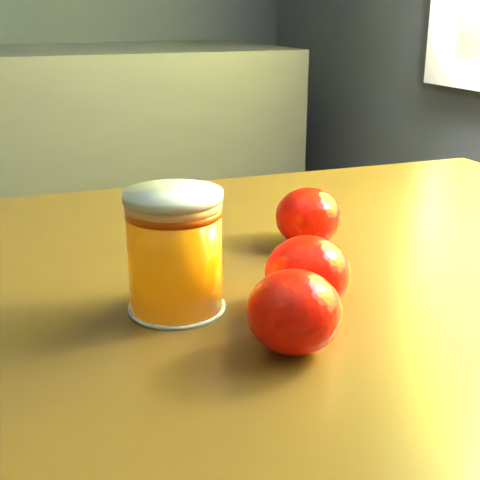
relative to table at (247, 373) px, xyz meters
name	(u,v)px	position (x,y,z in m)	size (l,w,h in m)	color
table	(247,373)	(0.00, 0.00, 0.00)	(1.05, 0.75, 0.78)	brown
juice_glass	(175,253)	(-0.08, -0.04, 0.15)	(0.08, 0.08, 0.10)	orange
orange_front	(308,274)	(0.02, -0.08, 0.13)	(0.07, 0.07, 0.06)	#FF1505
orange_back	(308,217)	(0.09, 0.06, 0.13)	(0.07, 0.07, 0.06)	#FF1505
orange_extra	(294,312)	(-0.02, -0.14, 0.13)	(0.07, 0.07, 0.06)	#FF1505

